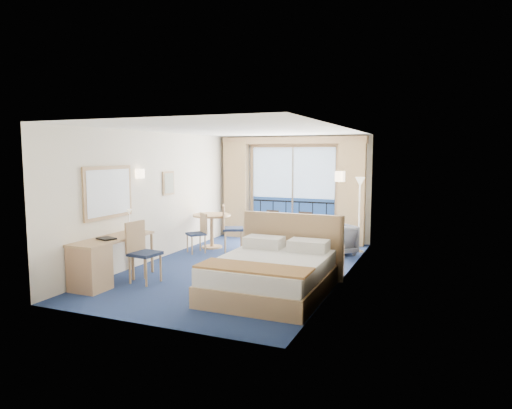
# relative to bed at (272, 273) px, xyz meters

# --- Properties ---
(floor) EXTENTS (6.50, 6.50, 0.00)m
(floor) POSITION_rel_bed_xyz_m (-1.12, 1.33, -0.33)
(floor) COLOR navy
(floor) RESTS_ON ground
(room_walls) EXTENTS (4.04, 6.54, 2.72)m
(room_walls) POSITION_rel_bed_xyz_m (-1.12, 1.33, 1.45)
(room_walls) COLOR #EDE7CD
(room_walls) RESTS_ON ground
(balcony_door) EXTENTS (2.36, 0.03, 2.52)m
(balcony_door) POSITION_rel_bed_xyz_m (-1.13, 4.54, 0.81)
(balcony_door) COLOR navy
(balcony_door) RESTS_ON room_walls
(curtain_left) EXTENTS (0.65, 0.22, 2.55)m
(curtain_left) POSITION_rel_bed_xyz_m (-2.67, 4.40, 0.95)
(curtain_left) COLOR tan
(curtain_left) RESTS_ON room_walls
(curtain_right) EXTENTS (0.65, 0.22, 2.55)m
(curtain_right) POSITION_rel_bed_xyz_m (0.43, 4.40, 0.95)
(curtain_right) COLOR tan
(curtain_right) RESTS_ON room_walls
(pelmet) EXTENTS (3.80, 0.25, 0.18)m
(pelmet) POSITION_rel_bed_xyz_m (-1.12, 4.43, 2.25)
(pelmet) COLOR tan
(pelmet) RESTS_ON room_walls
(mirror) EXTENTS (0.05, 1.25, 0.95)m
(mirror) POSITION_rel_bed_xyz_m (-3.09, -0.17, 1.22)
(mirror) COLOR tan
(mirror) RESTS_ON room_walls
(wall_print) EXTENTS (0.04, 0.42, 0.52)m
(wall_print) POSITION_rel_bed_xyz_m (-3.09, 1.78, 1.27)
(wall_print) COLOR tan
(wall_print) RESTS_ON room_walls
(sconce_left) EXTENTS (0.18, 0.18, 0.18)m
(sconce_left) POSITION_rel_bed_xyz_m (-3.06, 0.73, 1.52)
(sconce_left) COLOR beige
(sconce_left) RESTS_ON room_walls
(sconce_right) EXTENTS (0.18, 0.18, 0.18)m
(sconce_right) POSITION_rel_bed_xyz_m (0.82, 1.18, 1.52)
(sconce_right) COLOR beige
(sconce_right) RESTS_ON room_walls
(bed) EXTENTS (1.87, 2.23, 1.18)m
(bed) POSITION_rel_bed_xyz_m (0.00, 0.00, 0.00)
(bed) COLOR tan
(bed) RESTS_ON ground
(nightstand) EXTENTS (0.44, 0.42, 0.57)m
(nightstand) POSITION_rel_bed_xyz_m (0.64, 1.31, -0.04)
(nightstand) COLOR tan
(nightstand) RESTS_ON ground
(phone) EXTENTS (0.20, 0.18, 0.08)m
(phone) POSITION_rel_bed_xyz_m (0.68, 1.33, 0.28)
(phone) COLOR silver
(phone) RESTS_ON nightstand
(armchair) EXTENTS (1.03, 1.03, 0.67)m
(armchair) POSITION_rel_bed_xyz_m (0.33, 3.22, 0.01)
(armchair) COLOR #4F5560
(armchair) RESTS_ON ground
(floor_lamp) EXTENTS (0.24, 0.24, 1.72)m
(floor_lamp) POSITION_rel_bed_xyz_m (0.76, 3.63, 0.97)
(floor_lamp) COLOR silver
(floor_lamp) RESTS_ON ground
(desk) EXTENTS (0.58, 1.68, 0.79)m
(desk) POSITION_rel_bed_xyz_m (-2.83, -0.88, 0.11)
(desk) COLOR tan
(desk) RESTS_ON ground
(desk_chair) EXTENTS (0.52, 0.51, 1.07)m
(desk_chair) POSITION_rel_bed_xyz_m (-2.36, -0.26, 0.27)
(desk_chair) COLOR #1C2843
(desk_chair) RESTS_ON ground
(folder) EXTENTS (0.36, 0.31, 0.03)m
(folder) POSITION_rel_bed_xyz_m (-2.80, -0.61, 0.47)
(folder) COLOR black
(folder) RESTS_ON desk
(desk_lamp) EXTENTS (0.11, 0.11, 0.41)m
(desk_lamp) POSITION_rel_bed_xyz_m (-2.92, 0.16, 0.76)
(desk_lamp) COLOR silver
(desk_lamp) RESTS_ON desk
(round_table) EXTENTS (0.89, 0.89, 0.81)m
(round_table) POSITION_rel_bed_xyz_m (-2.59, 2.82, 0.28)
(round_table) COLOR tan
(round_table) RESTS_ON ground
(table_chair_a) EXTENTS (0.62, 0.62, 1.07)m
(table_chair_a) POSITION_rel_bed_xyz_m (-2.05, 2.64, 0.27)
(table_chair_a) COLOR #1C2843
(table_chair_a) RESTS_ON ground
(table_chair_b) EXTENTS (0.55, 0.55, 0.90)m
(table_chair_b) POSITION_rel_bed_xyz_m (-2.60, 2.24, 0.18)
(table_chair_b) COLOR #1C2843
(table_chair_b) RESTS_ON ground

